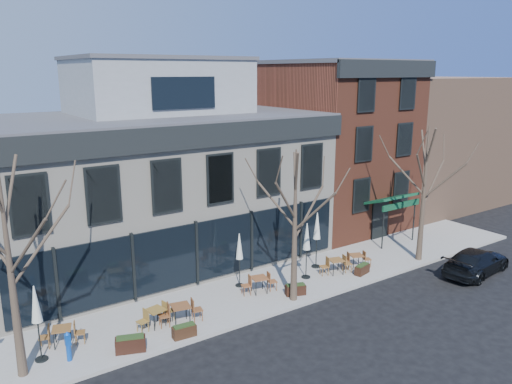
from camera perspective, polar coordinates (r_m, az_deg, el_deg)
ground at (r=25.32m, az=-6.78°, el=-10.88°), size 120.00×120.00×0.00m
sidewalk_front at (r=25.19m, az=2.22°, el=-10.73°), size 33.50×4.70×0.15m
corner_building at (r=28.28m, az=-11.70°, el=1.64°), size 18.39×10.39×11.10m
red_brick_building at (r=35.01m, az=8.23°, el=5.57°), size 8.20×11.78×11.18m
bg_building at (r=43.07m, az=17.19°, el=5.75°), size 12.00×12.00×10.00m
tree_corner at (r=18.52m, az=-26.29°, el=-7.46°), size 3.93×3.98×7.92m
tree_mid at (r=22.43m, az=4.49°, el=-3.71°), size 3.50×3.55×7.04m
tree_right at (r=28.71m, az=18.66°, el=-0.06°), size 3.72×3.77×7.48m
parked_sedan at (r=29.04m, az=23.86°, el=-7.27°), size 4.89×2.47×1.36m
call_box at (r=20.16m, az=-20.67°, el=-16.07°), size 0.23×0.23×1.17m
cafe_set_0 at (r=21.30m, az=-21.28°, el=-14.92°), size 1.77×0.94×0.91m
cafe_set_1 at (r=21.67m, az=-11.39°, el=-13.67°), size 1.80×0.84×0.92m
cafe_set_2 at (r=21.68m, az=-8.59°, el=-13.42°), size 1.94×0.90×1.00m
cafe_set_3 at (r=24.17m, az=0.39°, el=-10.36°), size 1.84×0.86×0.95m
cafe_set_4 at (r=26.64m, az=9.11°, el=-8.20°), size 1.84×0.93×0.94m
cafe_set_5 at (r=27.59m, az=11.37°, el=-7.57°), size 1.72×1.02×0.89m
umbrella_0 at (r=19.92m, az=-23.84°, el=-12.06°), size 0.47×0.47×2.93m
umbrella_2 at (r=24.34m, az=-1.91°, el=-6.55°), size 0.43×0.43×2.71m
umbrella_3 at (r=25.37m, az=5.83°, el=-5.42°), size 0.47×0.47×2.92m
umbrella_4 at (r=26.76m, az=6.98°, el=-4.21°), size 0.49×0.49×3.06m
planter_0 at (r=20.22m, az=-14.15°, el=-16.48°), size 1.21×0.82×0.63m
planter_1 at (r=20.79m, az=-8.21°, el=-15.43°), size 0.98×0.46×0.53m
planter_2 at (r=24.11m, az=4.53°, el=-11.04°), size 1.04×0.70×0.54m
planter_3 at (r=26.91m, az=12.04°, el=-8.61°), size 1.01×0.59×0.53m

